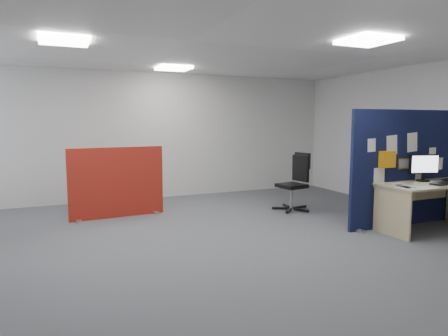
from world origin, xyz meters
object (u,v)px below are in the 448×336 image
object	(u,v)px
main_desk	(429,194)
office_chair	(296,178)
navy_divider	(406,168)
monitor_main	(424,166)
red_divider	(117,183)

from	to	relation	value
main_desk	office_chair	size ratio (longest dim) A/B	1.56
navy_divider	monitor_main	world-z (taller)	navy_divider
main_desk	red_divider	world-z (taller)	red_divider
red_divider	office_chair	distance (m)	3.26
navy_divider	red_divider	xyz separation A→B (m)	(-4.16, 2.37, -0.32)
monitor_main	office_chair	bearing A→B (deg)	137.65
red_divider	office_chair	xyz separation A→B (m)	(3.18, -0.74, 0.00)
navy_divider	monitor_main	size ratio (longest dim) A/B	4.72
red_divider	office_chair	world-z (taller)	red_divider
main_desk	red_divider	bearing A→B (deg)	147.47
monitor_main	office_chair	xyz separation A→B (m)	(-1.14, 1.82, -0.36)
main_desk	navy_divider	bearing A→B (deg)	107.57
monitor_main	red_divider	xyz separation A→B (m)	(-4.31, 2.56, -0.37)
navy_divider	monitor_main	distance (m)	0.25
office_chair	navy_divider	bearing A→B (deg)	-67.62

